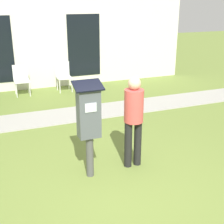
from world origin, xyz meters
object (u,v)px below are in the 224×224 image
object	(u,v)px
parking_meter	(89,118)
person_standing	(134,115)
outdoor_chair_left	(21,78)
outdoor_chair_middle	(63,74)

from	to	relation	value
parking_meter	person_standing	size ratio (longest dim) A/B	1.01
parking_meter	outdoor_chair_left	xyz separation A→B (m)	(-0.49, 5.20, -0.49)
outdoor_chair_left	person_standing	bearing A→B (deg)	-80.34
outdoor_chair_left	outdoor_chair_middle	distance (m)	1.28
person_standing	outdoor_chair_middle	world-z (taller)	person_standing
parking_meter	person_standing	bearing A→B (deg)	3.99
person_standing	outdoor_chair_middle	bearing A→B (deg)	66.64
person_standing	outdoor_chair_middle	size ratio (longest dim) A/B	1.76
parking_meter	outdoor_chair_middle	size ratio (longest dim) A/B	1.77
parking_meter	outdoor_chair_middle	xyz separation A→B (m)	(0.79, 5.17, -0.49)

